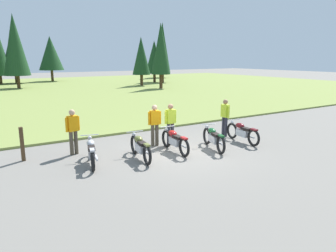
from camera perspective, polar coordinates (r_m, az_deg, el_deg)
ground_plane at (r=11.97m, az=1.53°, el=-4.73°), size 140.00×140.00×0.00m
grass_moorland at (r=35.97m, az=-21.83°, el=5.84°), size 80.00×44.00×0.10m
forest_treeline at (r=43.20m, az=-24.96°, el=12.38°), size 39.31×20.73×8.50m
motorcycle_silver at (r=10.85m, az=-13.62°, el=-4.46°), size 0.79×2.05×0.88m
motorcycle_olive at (r=11.12m, az=-5.02°, el=-3.75°), size 0.62×2.09×0.88m
motorcycle_red at (r=11.92m, az=1.21°, el=-2.62°), size 0.62×2.10×0.88m
motorcycle_british_green at (r=12.43m, az=8.17°, el=-2.12°), size 0.84×2.03×0.88m
motorcycle_maroon at (r=13.62m, az=13.20°, el=-1.06°), size 0.62×2.10×0.88m
rider_checking_bike at (r=11.98m, az=-16.73°, el=-0.55°), size 0.54×0.29×1.67m
rider_near_row_end at (r=12.84m, az=0.45°, el=0.80°), size 0.55×0.23×1.67m
rider_in_hivis_vest at (r=12.61m, az=-2.41°, el=0.58°), size 0.54×0.27×1.67m
rider_with_back_turned at (r=14.44m, az=10.20°, el=1.88°), size 0.24×0.55×1.67m
trail_marker_post at (r=11.94m, az=-24.74°, el=-2.97°), size 0.12×0.12×1.19m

